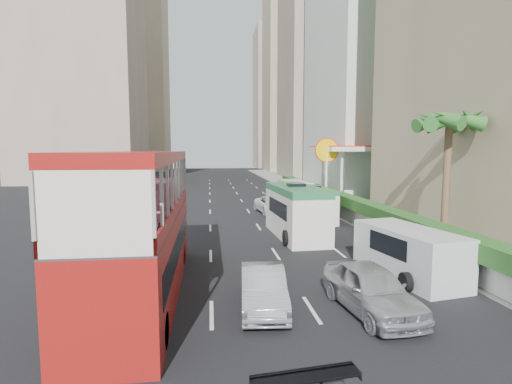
{
  "coord_description": "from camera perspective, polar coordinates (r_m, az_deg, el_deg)",
  "views": [
    {
      "loc": [
        -3.61,
        -14.06,
        5.11
      ],
      "look_at": [
        -1.5,
        4.0,
        3.2
      ],
      "focal_mm": 28.0,
      "sensor_mm": 36.0,
      "label": 1
    }
  ],
  "objects": [
    {
      "name": "tower_far_b",
      "position": [
        120.77,
        3.29,
        13.08
      ],
      "size": [
        14.0,
        14.0,
        40.0
      ],
      "primitive_type": "cube",
      "color": "tan",
      "rests_on": "ground"
    },
    {
      "name": "car_silver_lane_a",
      "position": [
        13.51,
        1.03,
        -16.23
      ],
      "size": [
        1.7,
        4.1,
        1.32
      ],
      "primitive_type": "imported",
      "rotation": [
        0.0,
        0.0,
        -0.08
      ],
      "color": "#B6B9BD",
      "rests_on": "ground"
    },
    {
      "name": "tower_left_a",
      "position": [
        74.97,
        -23.95,
        21.68
      ],
      "size": [
        18.0,
        18.0,
        52.0
      ],
      "primitive_type": "cube",
      "color": "tan",
      "rests_on": "ground"
    },
    {
      "name": "shell_station",
      "position": [
        39.55,
        13.48,
        2.41
      ],
      "size": [
        6.5,
        8.0,
        5.5
      ],
      "primitive_type": "cube",
      "color": "silver",
      "rests_on": "ground"
    },
    {
      "name": "panel_van_far",
      "position": [
        38.35,
        5.58,
        -0.04
      ],
      "size": [
        2.37,
        5.54,
        2.19
      ],
      "primitive_type": "cube",
      "rotation": [
        0.0,
        0.0,
        0.03
      ],
      "color": "silver",
      "rests_on": "ground"
    },
    {
      "name": "sidewalk",
      "position": [
        41.35,
        11.14,
        -1.09
      ],
      "size": [
        6.0,
        120.0,
        0.18
      ],
      "primitive_type": "cube",
      "color": "#99968C",
      "rests_on": "ground"
    },
    {
      "name": "ground_plane",
      "position": [
        15.39,
        7.5,
        -13.45
      ],
      "size": [
        200.0,
        200.0,
        0.0
      ],
      "primitive_type": "plane",
      "color": "black",
      "rests_on": "ground"
    },
    {
      "name": "car_silver_lane_b",
      "position": [
        13.73,
        16.0,
        -16.1
      ],
      "size": [
        2.29,
        4.63,
        1.52
      ],
      "primitive_type": "imported",
      "rotation": [
        0.0,
        0.0,
        0.11
      ],
      "color": "#B6B9BD",
      "rests_on": "ground"
    },
    {
      "name": "tower_left_b",
      "position": [
        107.17,
        -17.08,
        15.35
      ],
      "size": [
        16.0,
        16.0,
        46.0
      ],
      "primitive_type": "cube",
      "color": "tan",
      "rests_on": "ground"
    },
    {
      "name": "hedge",
      "position": [
        29.94,
        12.51,
        -1.01
      ],
      "size": [
        1.1,
        44.0,
        0.7
      ],
      "primitive_type": "cube",
      "color": "#2D6626",
      "rests_on": "kerb_wall"
    },
    {
      "name": "tower_far_a",
      "position": [
        99.69,
        5.57,
        15.73
      ],
      "size": [
        14.0,
        14.0,
        44.0
      ],
      "primitive_type": "cube",
      "color": "tan",
      "rests_on": "ground"
    },
    {
      "name": "palm_tree",
      "position": [
        21.43,
        25.53,
        0.78
      ],
      "size": [
        0.36,
        0.36,
        6.4
      ],
      "primitive_type": "cylinder",
      "color": "brown",
      "rests_on": "sidewalk"
    },
    {
      "name": "panel_van_near",
      "position": [
        17.34,
        20.91,
        -8.13
      ],
      "size": [
        2.86,
        5.25,
        1.99
      ],
      "primitive_type": "cube",
      "rotation": [
        0.0,
        0.0,
        0.18
      ],
      "color": "silver",
      "rests_on": "ground"
    },
    {
      "name": "kerb_wall",
      "position": [
        30.05,
        12.48,
        -2.62
      ],
      "size": [
        0.3,
        44.0,
        1.0
      ],
      "primitive_type": "cube",
      "color": "silver",
      "rests_on": "sidewalk"
    },
    {
      "name": "double_decker_bus",
      "position": [
        14.49,
        -16.09,
        -4.5
      ],
      "size": [
        2.5,
        11.0,
        5.06
      ],
      "primitive_type": "cube",
      "color": "maroon",
      "rests_on": "ground"
    },
    {
      "name": "minibus_far",
      "position": [
        29.45,
        8.36,
        -1.7
      ],
      "size": [
        2.01,
        5.46,
        2.39
      ],
      "primitive_type": "cube",
      "rotation": [
        0.0,
        0.0,
        0.04
      ],
      "color": "silver",
      "rests_on": "ground"
    },
    {
      "name": "van_asset",
      "position": [
        32.57,
        2.43,
        -3.03
      ],
      "size": [
        2.8,
        5.12,
        1.36
      ],
      "primitive_type": "imported",
      "rotation": [
        0.0,
        0.0,
        0.11
      ],
      "color": "silver",
      "rests_on": "ground"
    },
    {
      "name": "tower_mid",
      "position": [
        77.81,
        10.36,
        20.72
      ],
      "size": [
        16.0,
        16.0,
        50.0
      ],
      "primitive_type": "cube",
      "color": "tan",
      "rests_on": "ground"
    },
    {
      "name": "minibus_near",
      "position": [
        23.71,
        5.72,
        -2.79
      ],
      "size": [
        2.64,
        6.88,
        3.0
      ],
      "primitive_type": "cube",
      "rotation": [
        0.0,
        0.0,
        0.06
      ],
      "color": "silver",
      "rests_on": "ground"
    }
  ]
}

